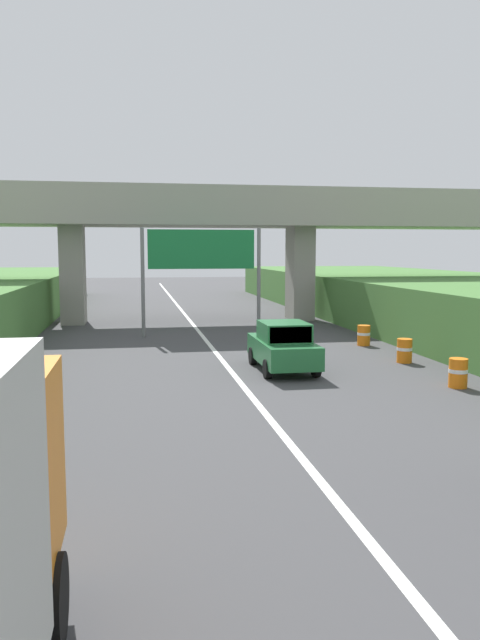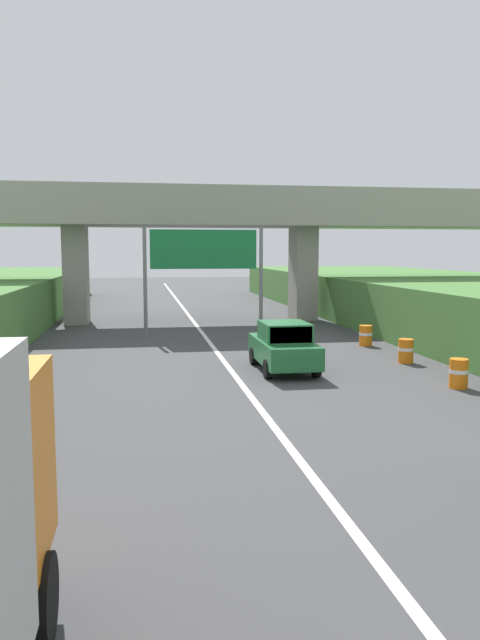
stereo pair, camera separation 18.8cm
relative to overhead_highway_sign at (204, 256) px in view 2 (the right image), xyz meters
name	(u,v)px [view 2 (the right image)]	position (x,y,z in m)	size (l,w,h in m)	color
lane_centre_stripe	(207,339)	(0.00, -1.36, -3.90)	(0.20, 101.65, 0.01)	white
overpass_bridge	(192,221)	(0.00, 6.34, 1.98)	(40.00, 4.80, 7.79)	#9E998E
overhead_highway_sign	(204,256)	(0.00, 0.00, 0.00)	(5.88, 0.18, 5.29)	slate
car_green	(284,346)	(1.81, -9.36, -3.05)	(1.86, 4.10, 1.72)	#236B38
construction_barrel_3	(459,373)	(6.45, -12.86, -3.44)	(0.57, 0.57, 0.90)	orange
construction_barrel_4	(406,351)	(6.67, -8.61, -3.44)	(0.57, 0.57, 0.90)	orange
construction_barrel_5	(366,335)	(6.70, -4.37, -3.44)	(0.57, 0.57, 0.90)	orange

